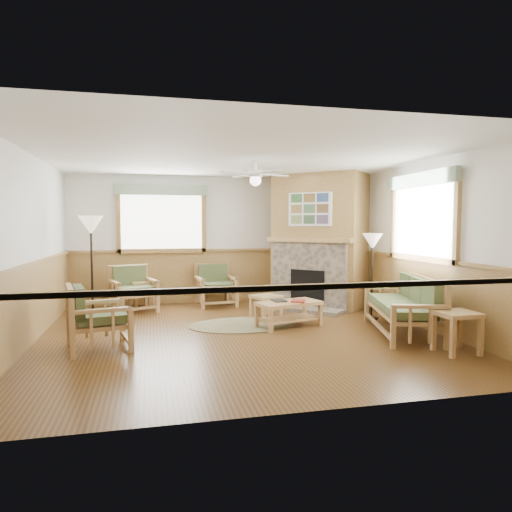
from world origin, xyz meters
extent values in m
cube|color=#513316|center=(0.00, 0.00, -0.01)|extent=(6.00, 6.00, 0.01)
cube|color=white|center=(0.00, 0.00, 2.70)|extent=(6.00, 6.00, 0.01)
cube|color=silver|center=(0.00, 3.00, 1.35)|extent=(6.00, 0.02, 2.70)
cube|color=silver|center=(0.00, -3.00, 1.35)|extent=(6.00, 0.02, 2.70)
cube|color=silver|center=(-3.00, 0.00, 1.35)|extent=(0.02, 6.00, 2.70)
cube|color=silver|center=(3.00, 0.00, 1.35)|extent=(0.02, 6.00, 2.70)
cylinder|color=brown|center=(0.14, 0.60, 0.01)|extent=(1.85, 1.85, 0.01)
cube|color=maroon|center=(1.01, 0.26, 0.45)|extent=(0.32, 0.36, 0.03)
cube|color=black|center=(0.71, 0.38, 0.44)|extent=(0.23, 0.29, 0.03)
camera|label=1|loc=(-1.33, -6.79, 1.69)|focal=32.00mm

